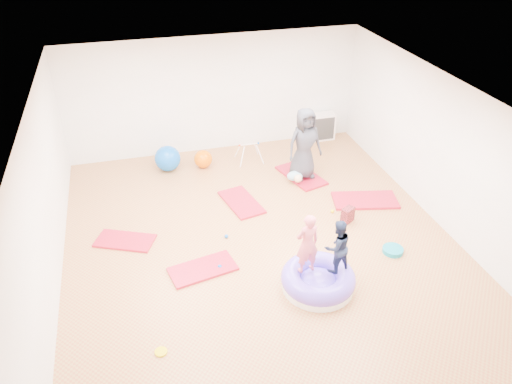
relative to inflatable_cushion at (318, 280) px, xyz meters
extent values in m
cube|color=#B28A4B|center=(-0.57, 1.42, -0.15)|extent=(7.00, 8.00, 0.01)
cube|color=white|center=(-0.57, 1.42, 2.65)|extent=(7.00, 8.00, 0.01)
cube|color=white|center=(-0.57, 5.42, 1.25)|extent=(7.00, 0.01, 2.80)
cube|color=white|center=(-0.57, -2.58, 1.25)|extent=(7.00, 0.01, 2.80)
cube|color=white|center=(-4.07, 1.42, 1.25)|extent=(0.01, 8.00, 2.80)
cube|color=white|center=(2.93, 1.42, 1.25)|extent=(0.01, 8.00, 2.80)
cube|color=#B11D43|center=(-1.74, 0.91, -0.13)|extent=(1.21, 0.77, 0.05)
cube|color=#B11D43|center=(-2.99, 2.08, -0.13)|extent=(1.18, 0.93, 0.04)
cube|color=#B11D43|center=(-0.60, 2.78, -0.13)|extent=(0.81, 1.25, 0.05)
cube|color=#B11D43|center=(1.91, 2.16, -0.12)|extent=(1.44, 0.94, 0.06)
cube|color=#B11D43|center=(0.97, 3.50, -0.12)|extent=(0.93, 1.36, 0.05)
cylinder|color=white|center=(0.00, 0.00, -0.08)|extent=(1.18, 1.18, 0.13)
torus|color=#6B4DE9|center=(0.00, 0.00, 0.04)|extent=(1.22, 1.22, 0.32)
ellipsoid|color=#6B4DE9|center=(0.00, 0.00, -0.04)|extent=(0.65, 0.65, 0.29)
imported|color=#F4687A|center=(-0.18, 0.12, 0.74)|extent=(0.42, 0.30, 1.08)
imported|color=#1C2746|center=(0.28, 0.00, 0.68)|extent=(0.51, 0.43, 0.95)
imported|color=#373943|center=(0.98, 3.43, 0.71)|extent=(0.85, 0.61, 1.61)
ellipsoid|color=#8BC2DE|center=(0.76, 3.30, 0.01)|extent=(0.38, 0.24, 0.22)
sphere|color=beige|center=(0.76, 3.13, 0.04)|extent=(0.18, 0.18, 0.18)
sphere|color=yellow|center=(1.08, 1.95, -0.11)|extent=(0.07, 0.07, 0.07)
sphere|color=blue|center=(-1.45, 0.88, -0.11)|extent=(0.07, 0.07, 0.07)
sphere|color=blue|center=(-1.16, 1.70, -0.11)|extent=(0.07, 0.07, 0.07)
sphere|color=green|center=(0.67, 0.43, -0.11)|extent=(0.07, 0.07, 0.07)
sphere|color=blue|center=(0.11, 0.68, -0.11)|extent=(0.07, 0.07, 0.07)
sphere|color=blue|center=(1.55, 0.55, -0.11)|extent=(0.07, 0.07, 0.07)
sphere|color=blue|center=(-1.88, 4.61, 0.15)|extent=(0.59, 0.59, 0.59)
sphere|color=#EF6600|center=(-1.07, 4.52, 0.06)|extent=(0.42, 0.42, 0.42)
cylinder|color=white|center=(-0.19, 4.32, 0.10)|extent=(0.17, 0.18, 0.46)
cylinder|color=white|center=(-0.19, 4.71, 0.10)|extent=(0.17, 0.18, 0.46)
cylinder|color=white|center=(0.24, 4.32, 0.10)|extent=(0.17, 0.18, 0.46)
cylinder|color=white|center=(0.24, 4.71, 0.10)|extent=(0.17, 0.18, 0.46)
cylinder|color=white|center=(0.03, 4.52, 0.30)|extent=(0.45, 0.03, 0.03)
sphere|color=red|center=(-0.20, 4.52, 0.30)|extent=(0.05, 0.05, 0.05)
sphere|color=blue|center=(0.25, 4.52, 0.30)|extent=(0.05, 0.05, 0.05)
cube|color=white|center=(2.11, 5.22, 0.19)|extent=(0.69, 0.33, 0.69)
cube|color=#313131|center=(2.11, 5.06, 0.19)|extent=(0.59, 0.02, 0.59)
cube|color=white|center=(2.11, 5.17, 0.19)|extent=(0.02, 0.23, 0.61)
cube|color=white|center=(2.11, 5.17, 0.19)|extent=(0.61, 0.23, 0.02)
cylinder|color=#0D86A0|center=(1.64, 0.49, -0.11)|extent=(0.37, 0.37, 0.08)
cube|color=#BB2B3B|center=(1.25, 1.60, 0.00)|extent=(0.31, 0.28, 0.30)
cylinder|color=yellow|center=(-2.63, -0.68, -0.14)|extent=(0.18, 0.18, 0.03)
camera|label=1|loc=(-2.61, -5.66, 5.49)|focal=35.00mm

